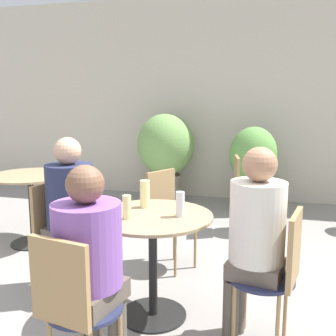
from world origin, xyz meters
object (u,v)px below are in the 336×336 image
(cafe_table_near, at_px, (153,240))
(potted_plant_0, at_px, (166,150))
(bistro_chair_0, at_px, (58,228))
(beer_glass_0, at_px, (127,207))
(seated_person_2, at_px, (255,230))
(bistro_chair_4, at_px, (244,187))
(potted_plant_1, at_px, (253,162))
(bistro_chair_5, at_px, (168,210))
(beer_glass_2, at_px, (145,194))
(bistro_chair_2, at_px, (278,268))
(seated_person_1, at_px, (90,257))
(seated_person_0, at_px, (71,205))
(bistro_chair_1, at_px, (73,301))
(beer_glass_1, at_px, (180,204))
(cafe_table_far, at_px, (31,191))

(cafe_table_near, bearing_deg, potted_plant_0, 103.71)
(bistro_chair_0, xyz_separation_m, beer_glass_0, (0.69, -0.30, 0.29))
(seated_person_2, distance_m, beer_glass_0, 0.82)
(cafe_table_near, height_order, bistro_chair_4, bistro_chair_4)
(bistro_chair_4, xyz_separation_m, seated_person_2, (0.21, -2.10, 0.21))
(bistro_chair_4, relative_size, potted_plant_1, 0.76)
(bistro_chair_5, bearing_deg, beer_glass_2, -148.54)
(bistro_chair_0, height_order, bistro_chair_2, same)
(seated_person_1, distance_m, potted_plant_1, 3.67)
(bistro_chair_5, distance_m, seated_person_0, 0.93)
(bistro_chair_5, bearing_deg, potted_plant_1, 12.71)
(seated_person_0, relative_size, potted_plant_1, 1.08)
(bistro_chair_1, distance_m, potted_plant_1, 3.82)
(beer_glass_0, bearing_deg, bistro_chair_5, 89.67)
(beer_glass_2, bearing_deg, bistro_chair_4, 72.32)
(cafe_table_near, height_order, beer_glass_2, beer_glass_2)
(bistro_chair_2, bearing_deg, bistro_chair_4, -159.60)
(bistro_chair_2, relative_size, seated_person_2, 0.70)
(bistro_chair_4, relative_size, beer_glass_1, 5.17)
(bistro_chair_5, height_order, seated_person_2, seated_person_2)
(bistro_chair_5, distance_m, potted_plant_0, 2.27)
(bistro_chair_2, xyz_separation_m, potted_plant_1, (-0.30, 3.09, 0.14))
(beer_glass_2, bearing_deg, beer_glass_0, -94.81)
(cafe_table_far, height_order, beer_glass_0, beer_glass_0)
(cafe_table_near, relative_size, beer_glass_0, 5.17)
(bistro_chair_0, xyz_separation_m, bistro_chair_1, (0.66, -0.98, 0.00))
(beer_glass_2, distance_m, potted_plant_0, 2.94)
(bistro_chair_1, relative_size, seated_person_2, 0.70)
(beer_glass_0, bearing_deg, bistro_chair_2, -1.44)
(bistro_chair_2, height_order, seated_person_1, seated_person_1)
(cafe_table_far, height_order, bistro_chair_1, bistro_chair_1)
(bistro_chair_0, distance_m, bistro_chair_4, 2.22)
(potted_plant_1, bearing_deg, beer_glass_1, -96.40)
(bistro_chair_0, bearing_deg, beer_glass_1, -87.73)
(beer_glass_1, bearing_deg, bistro_chair_0, 171.23)
(bistro_chair_5, bearing_deg, seated_person_1, -150.34)
(beer_glass_1, bearing_deg, seated_person_1, -115.22)
(seated_person_2, distance_m, potted_plant_0, 3.46)
(cafe_table_near, xyz_separation_m, seated_person_1, (-0.13, -0.68, 0.14))
(beer_glass_1, bearing_deg, potted_plant_1, 83.60)
(bistro_chair_1, xyz_separation_m, seated_person_2, (0.84, 0.69, 0.21))
(cafe_table_near, distance_m, bistro_chair_1, 0.84)
(bistro_chair_1, height_order, bistro_chair_4, same)
(bistro_chair_4, relative_size, seated_person_2, 0.70)
(bistro_chair_1, distance_m, bistro_chair_4, 2.86)
(beer_glass_1, distance_m, potted_plant_1, 2.95)
(seated_person_1, xyz_separation_m, beer_glass_1, (0.32, 0.68, 0.12))
(cafe_table_near, relative_size, bistro_chair_1, 0.94)
(beer_glass_1, bearing_deg, seated_person_2, -15.59)
(bistro_chair_5, bearing_deg, beer_glass_0, -150.42)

